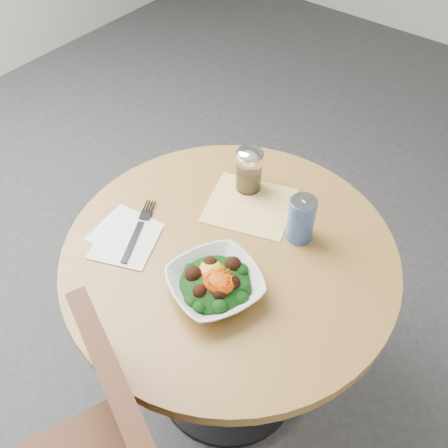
{
  "coord_description": "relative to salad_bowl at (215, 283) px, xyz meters",
  "views": [
    {
      "loc": [
        0.51,
        -0.68,
        1.78
      ],
      "look_at": [
        -0.04,
        0.02,
        0.81
      ],
      "focal_mm": 40.0,
      "sensor_mm": 36.0,
      "label": 1
    }
  ],
  "objects": [
    {
      "name": "fork",
      "position": [
        -0.29,
        0.03,
        -0.02
      ],
      "size": [
        0.12,
        0.22,
        0.0
      ],
      "color": "black",
      "rests_on": "table"
    },
    {
      "name": "salad_bowl",
      "position": [
        0.0,
        0.0,
        0.0
      ],
      "size": [
        0.29,
        0.29,
        0.08
      ],
      "color": "white",
      "rests_on": "table"
    },
    {
      "name": "beverage_can",
      "position": [
        0.07,
        0.28,
        0.04
      ],
      "size": [
        0.07,
        0.07,
        0.14
      ],
      "color": "#0D1B91",
      "rests_on": "table"
    },
    {
      "name": "cloth_napkin",
      "position": [
        -0.11,
        0.29,
        -0.03
      ],
      "size": [
        0.3,
        0.29,
        0.0
      ],
      "primitive_type": "cube",
      "rotation": [
        0.0,
        0.0,
        0.33
      ],
      "color": "#FFA40D",
      "rests_on": "table"
    },
    {
      "name": "spice_shaker",
      "position": [
        -0.16,
        0.35,
        0.04
      ],
      "size": [
        0.08,
        0.08,
        0.14
      ],
      "color": "silver",
      "rests_on": "table"
    },
    {
      "name": "paper_napkins",
      "position": [
        -0.3,
        -0.02,
        -0.03
      ],
      "size": [
        0.22,
        0.22,
        0.0
      ],
      "color": "white",
      "rests_on": "table"
    },
    {
      "name": "ground",
      "position": [
        -0.05,
        0.12,
        -0.78
      ],
      "size": [
        6.0,
        6.0,
        0.0
      ],
      "primitive_type": "plane",
      "color": "#303033",
      "rests_on": "ground"
    },
    {
      "name": "table",
      "position": [
        -0.05,
        0.12,
        -0.23
      ],
      "size": [
        0.9,
        0.9,
        0.75
      ],
      "color": "black",
      "rests_on": "ground"
    }
  ]
}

